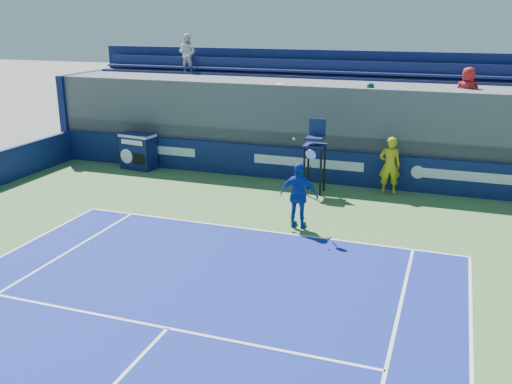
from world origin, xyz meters
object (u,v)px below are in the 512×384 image
(match_clock, at_px, (138,150))
(tennis_player, at_px, (299,195))
(umpire_chair, at_px, (315,148))
(ball_person, at_px, (390,166))

(match_clock, bearing_deg, tennis_player, -28.63)
(match_clock, bearing_deg, umpire_chair, -5.72)
(umpire_chair, height_order, tennis_player, tennis_player)
(match_clock, xyz_separation_m, tennis_player, (7.55, -4.12, 0.21))
(umpire_chair, distance_m, tennis_player, 3.48)
(tennis_player, bearing_deg, ball_person, 63.68)
(match_clock, xyz_separation_m, umpire_chair, (7.16, -0.72, 0.79))
(tennis_player, bearing_deg, umpire_chair, 96.56)
(ball_person, distance_m, match_clock, 9.55)
(ball_person, height_order, match_clock, ball_person)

